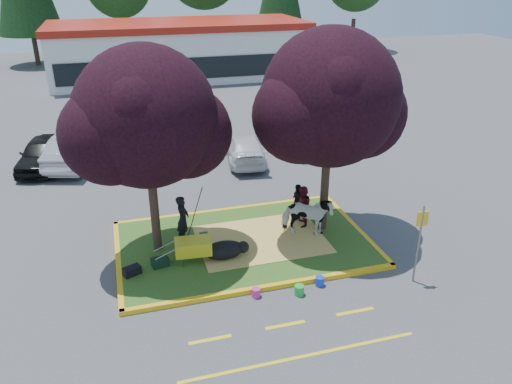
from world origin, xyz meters
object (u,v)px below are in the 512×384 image
object	(u,v)px
bucket_pink	(256,293)
car_silver	(76,149)
sign_post	(420,236)
car_black	(42,153)
bucket_blue	(320,281)
handler	(183,219)
wheelbarrow	(194,247)
cow	(307,217)
bucket_green	(299,290)
calf	(224,250)

from	to	relation	value
bucket_pink	car_silver	distance (m)	13.22
sign_post	car_black	distance (m)	17.09
bucket_blue	car_black	size ratio (longest dim) A/B	0.07
handler	sign_post	bearing A→B (deg)	-101.26
wheelbarrow	bucket_blue	bearing A→B (deg)	-26.93
sign_post	bucket_pink	xyz separation A→B (m)	(-4.70, 0.57, -1.40)
cow	handler	size ratio (longest dim) A/B	1.04
cow	wheelbarrow	world-z (taller)	cow
car_black	handler	bearing A→B (deg)	-48.83
wheelbarrow	bucket_pink	xyz separation A→B (m)	(1.40, -2.08, -0.53)
car_black	bucket_green	bearing A→B (deg)	-46.84
calf	car_black	world-z (taller)	car_black
wheelbarrow	car_black	xyz separation A→B (m)	(-5.26, 10.09, 0.03)
car_black	calf	bearing A→B (deg)	-47.73
bucket_green	wheelbarrow	bearing A→B (deg)	138.07
bucket_blue	wheelbarrow	bearing A→B (deg)	148.06
calf	car_black	xyz separation A→B (m)	(-6.20, 10.14, 0.28)
wheelbarrow	bucket_pink	bearing A→B (deg)	-51.18
calf	car_silver	world-z (taller)	car_silver
calf	car_silver	xyz separation A→B (m)	(-4.71, 10.12, 0.35)
handler	car_silver	world-z (taller)	handler
handler	bucket_green	world-z (taller)	handler
wheelbarrow	bucket_green	world-z (taller)	wheelbarrow
cow	bucket_green	world-z (taller)	cow
bucket_green	bucket_pink	distance (m)	1.23
sign_post	bucket_green	distance (m)	3.77
bucket_blue	car_black	xyz separation A→B (m)	(-8.60, 12.18, 0.56)
handler	bucket_green	bearing A→B (deg)	-122.01
cow	bucket_pink	xyz separation A→B (m)	(-2.54, -2.62, -0.74)
bucket_blue	car_black	distance (m)	14.92
calf	handler	size ratio (longest dim) A/B	0.76
wheelbarrow	bucket_green	xyz separation A→B (m)	(2.60, -2.34, -0.52)
bucket_blue	handler	bearing A→B (deg)	135.62
handler	sign_post	world-z (taller)	sign_post
calf	car_silver	distance (m)	11.17
bucket_green	bucket_blue	size ratio (longest dim) A/B	1.05
bucket_green	car_black	distance (m)	14.72
sign_post	bucket_green	world-z (taller)	sign_post
car_silver	calf	bearing A→B (deg)	131.92
wheelbarrow	car_black	world-z (taller)	car_black
cow	car_black	xyz separation A→B (m)	(-9.19, 9.55, -0.18)
sign_post	car_black	size ratio (longest dim) A/B	0.61
handler	bucket_green	xyz separation A→B (m)	(2.72, -3.64, -0.83)
calf	car_silver	bearing A→B (deg)	100.48
handler	wheelbarrow	xyz separation A→B (m)	(0.12, -1.30, -0.31)
calf	sign_post	distance (m)	5.88
car_black	bucket_pink	bearing A→B (deg)	-50.50
cow	sign_post	xyz separation A→B (m)	(2.16, -3.19, 0.66)
handler	car_black	bearing A→B (deg)	51.54
cow	sign_post	distance (m)	3.91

